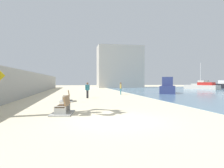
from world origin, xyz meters
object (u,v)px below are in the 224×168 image
at_px(bench_near, 63,110).
at_px(boat_nearest, 168,87).
at_px(boat_distant, 222,85).
at_px(person_walking, 121,87).
at_px(person_standing, 87,89).
at_px(boat_mid_bay, 202,85).
at_px(boat_outer, 202,86).
at_px(bench_far, 66,99).

xyz_separation_m(bench_near, boat_nearest, (13.74, 16.29, 0.65)).
height_order(boat_nearest, boat_distant, boat_nearest).
height_order(person_walking, boat_distant, boat_distant).
bearing_deg(person_standing, boat_mid_bay, 42.09).
bearing_deg(boat_distant, boat_outer, -154.94).
bearing_deg(boat_outer, person_standing, -143.40).
bearing_deg(person_walking, boat_outer, 33.79).
bearing_deg(person_walking, boat_mid_bay, 41.15).
distance_m(bench_near, person_walking, 16.63).
relative_size(person_standing, boat_mid_bay, 0.25).
bearing_deg(boat_distant, bench_near, -137.05).
distance_m(bench_far, boat_distant, 44.06).
xyz_separation_m(person_walking, boat_mid_bay, (27.65, 24.16, -0.18)).
height_order(person_standing, boat_outer, person_standing).
xyz_separation_m(bench_near, boat_outer, (27.86, 29.47, 0.37)).
bearing_deg(boat_distant, bench_far, -143.91).
height_order(bench_near, boat_distant, boat_distant).
xyz_separation_m(person_standing, boat_mid_bay, (32.33, 29.20, -0.20)).
height_order(bench_near, boat_mid_bay, boat_mid_bay).
bearing_deg(person_standing, bench_near, -100.66).
bearing_deg(boat_nearest, boat_distant, 37.58).
bearing_deg(bench_far, boat_outer, 38.67).
height_order(bench_near, bench_far, same).
distance_m(boat_nearest, boat_distant, 27.47).
bearing_deg(person_walking, boat_distant, 31.63).
xyz_separation_m(boat_outer, boat_distant, (7.65, 3.58, 0.16)).
xyz_separation_m(person_standing, boat_outer, (25.93, 19.26, -0.36)).
distance_m(boat_nearest, boat_mid_bay, 30.91).
height_order(bench_near, person_walking, person_walking).
xyz_separation_m(person_walking, person_standing, (-4.68, -5.03, 0.02)).
distance_m(person_walking, boat_nearest, 7.21).
relative_size(bench_near, boat_mid_bay, 0.33).
distance_m(bench_far, boat_mid_bay, 47.16).
bearing_deg(bench_far, person_standing, 57.01).
xyz_separation_m(person_standing, boat_nearest, (11.81, 6.08, -0.08)).
bearing_deg(boat_mid_bay, boat_outer, -122.75).
relative_size(person_standing, boat_outer, 0.21).
relative_size(person_standing, boat_distant, 0.33).
bearing_deg(boat_distant, boat_nearest, -142.42).
bearing_deg(boat_nearest, bench_far, -146.39).
height_order(bench_far, boat_mid_bay, boat_mid_bay).
xyz_separation_m(bench_near, bench_far, (-0.10, 7.10, 0.00)).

